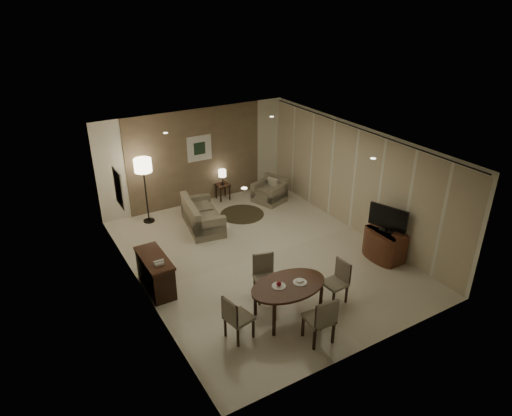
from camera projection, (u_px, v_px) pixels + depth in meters
room_shell at (251, 197)px, 10.29m from camera, size 5.50×7.00×2.70m
taupe_accent at (196, 157)px, 12.68m from camera, size 3.96×0.03×2.70m
curtain_wall at (354, 181)px, 11.21m from camera, size 0.08×6.70×2.58m
curtain_rod at (359, 128)px, 10.64m from camera, size 0.03×6.80×0.03m
art_back_frame at (199, 148)px, 12.59m from camera, size 0.72×0.03×0.72m
art_back_canvas at (200, 148)px, 12.58m from camera, size 0.34×0.01×0.34m
art_left_frame at (119, 189)px, 9.44m from camera, size 0.03×0.60×0.80m
art_left_canvas at (119, 188)px, 9.45m from camera, size 0.01×0.46×0.64m
downlight_nl at (244, 188)px, 7.36m from camera, size 0.10×0.10×0.01m
downlight_nr at (373, 158)px, 8.64m from camera, size 0.10×0.10×0.01m
downlight_fl at (165, 133)px, 10.15m from camera, size 0.10×0.10×0.01m
downlight_fr at (272, 117)px, 11.43m from camera, size 0.10×0.10×0.01m
console_desk at (156, 273)px, 9.26m from camera, size 0.48×1.20×0.75m
telephone at (159, 262)px, 8.85m from camera, size 0.20×0.14×0.09m
tv_cabinet at (385, 244)px, 10.35m from camera, size 0.48×0.90×0.70m
flat_tv at (388, 218)px, 10.04m from camera, size 0.36×0.85×0.60m
dining_table at (288, 300)px, 8.50m from camera, size 1.49×0.93×0.70m
chair_near at (319, 318)px, 7.86m from camera, size 0.50×0.50×0.95m
chair_far at (266, 279)px, 8.94m from camera, size 0.54×0.54×0.91m
chair_left at (239, 317)px, 7.93m from camera, size 0.50×0.50×0.88m
chair_right at (335, 283)px, 8.86m from camera, size 0.44×0.44×0.86m
plate_a at (279, 286)px, 8.30m from camera, size 0.26×0.26×0.02m
plate_b at (300, 282)px, 8.40m from camera, size 0.26×0.26×0.02m
fruit_apple at (279, 284)px, 8.27m from camera, size 0.09×0.09×0.09m
napkin at (300, 281)px, 8.39m from camera, size 0.12×0.08×0.03m
round_rug at (242, 214)px, 12.50m from camera, size 1.20×1.20×0.01m
sofa at (203, 214)px, 11.68m from camera, size 1.69×1.04×0.74m
armchair at (269, 190)px, 13.10m from camera, size 0.96×0.99×0.71m
side_table at (223, 192)px, 13.29m from camera, size 0.37×0.37×0.47m
table_lamp at (222, 176)px, 13.08m from camera, size 0.22×0.22×0.50m
floor_lamp at (146, 191)px, 11.75m from camera, size 0.44×0.44×1.75m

